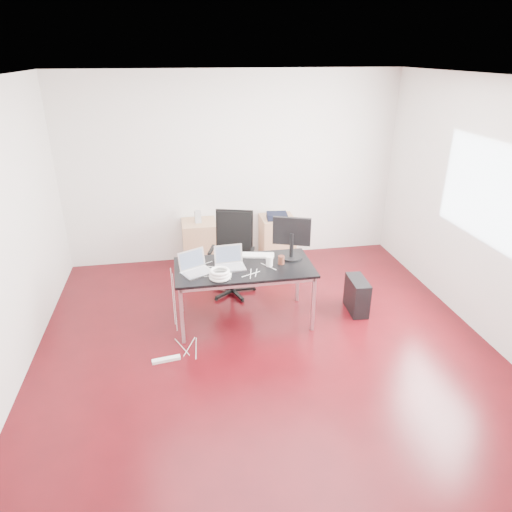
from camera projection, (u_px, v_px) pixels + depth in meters
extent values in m
plane|color=#38060A|center=(265.00, 345.00, 5.12)|extent=(5.00, 5.00, 0.00)
plane|color=silver|center=(267.00, 78.00, 3.97)|extent=(5.00, 5.00, 0.00)
plane|color=silver|center=(233.00, 169.00, 6.79)|extent=(5.00, 0.00, 5.00)
plane|color=silver|center=(362.00, 401.00, 2.30)|extent=(5.00, 0.00, 5.00)
plane|color=silver|center=(491.00, 214.00, 4.94)|extent=(0.00, 5.00, 5.00)
plane|color=white|center=(482.00, 191.00, 5.04)|extent=(0.00, 1.50, 1.50)
cube|color=black|center=(244.00, 267.00, 5.30)|extent=(1.60, 0.80, 0.03)
cube|color=silver|center=(182.00, 316.00, 5.01)|extent=(0.04, 0.04, 0.70)
cube|color=silver|center=(180.00, 286.00, 5.64)|extent=(0.04, 0.04, 0.70)
cube|color=silver|center=(313.00, 304.00, 5.25)|extent=(0.04, 0.04, 0.70)
cube|color=silver|center=(298.00, 277.00, 5.88)|extent=(0.04, 0.04, 0.70)
cylinder|color=black|center=(232.00, 277.00, 6.13)|extent=(0.06, 0.06, 0.47)
cube|color=black|center=(232.00, 259.00, 6.02)|extent=(0.59, 0.58, 0.06)
cube|color=black|center=(234.00, 232.00, 6.09)|extent=(0.47, 0.23, 0.55)
cube|color=#A57652|center=(200.00, 244.00, 6.89)|extent=(0.50, 0.50, 0.70)
cube|color=#A57652|center=(277.00, 239.00, 7.08)|extent=(0.50, 0.50, 0.70)
cube|color=black|center=(357.00, 295.00, 5.70)|extent=(0.23, 0.46, 0.44)
cylinder|color=black|center=(230.00, 254.00, 7.06)|extent=(0.31, 0.31, 0.28)
cube|color=white|center=(166.00, 360.00, 4.85)|extent=(0.31, 0.10, 0.04)
cube|color=silver|center=(197.00, 273.00, 5.12)|extent=(0.40, 0.36, 0.01)
cube|color=silver|center=(192.00, 260.00, 5.16)|extent=(0.31, 0.19, 0.22)
cube|color=#475166|center=(192.00, 260.00, 5.15)|extent=(0.27, 0.17, 0.18)
cube|color=silver|center=(231.00, 268.00, 5.24)|extent=(0.35, 0.25, 0.01)
cube|color=silver|center=(228.00, 254.00, 5.29)|extent=(0.33, 0.07, 0.22)
cube|color=#475166|center=(229.00, 255.00, 5.29)|extent=(0.29, 0.06, 0.18)
cylinder|color=black|center=(291.00, 257.00, 5.50)|extent=(0.26, 0.26, 0.02)
cylinder|color=black|center=(292.00, 245.00, 5.44)|extent=(0.05, 0.05, 0.30)
cube|color=black|center=(292.00, 231.00, 5.38)|extent=(0.44, 0.21, 0.34)
cube|color=#475166|center=(291.00, 230.00, 5.40)|extent=(0.37, 0.15, 0.29)
cube|color=white|center=(256.00, 255.00, 5.55)|extent=(0.46, 0.23, 0.02)
cylinder|color=white|center=(269.00, 261.00, 5.28)|extent=(0.10, 0.10, 0.12)
cylinder|color=#52281C|center=(281.00, 260.00, 5.33)|extent=(0.10, 0.10, 0.10)
torus|color=white|center=(220.00, 277.00, 5.00)|extent=(0.24, 0.24, 0.04)
torus|color=white|center=(220.00, 274.00, 4.99)|extent=(0.23, 0.23, 0.04)
torus|color=white|center=(220.00, 271.00, 4.97)|extent=(0.22, 0.22, 0.04)
cube|color=white|center=(228.00, 275.00, 5.05)|extent=(0.08, 0.08, 0.03)
cube|color=#9E9E9E|center=(198.00, 217.00, 6.69)|extent=(0.10, 0.09, 0.18)
cube|color=black|center=(277.00, 216.00, 6.85)|extent=(0.32, 0.27, 0.09)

